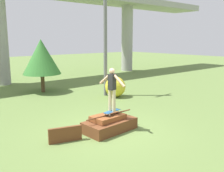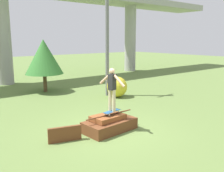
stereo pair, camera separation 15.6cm
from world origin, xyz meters
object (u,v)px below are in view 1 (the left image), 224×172
at_px(skater, 112,87).
at_px(utility_pole, 105,38).
at_px(skateboard, 112,111).
at_px(bush_yellow_flowering, 115,87).
at_px(tree_behind_left, 41,57).

bearing_deg(skater, utility_pole, 53.68).
bearing_deg(utility_pole, skateboard, -126.32).
height_order(skateboard, bush_yellow_flowering, bush_yellow_flowering).
bearing_deg(skateboard, utility_pole, 53.68).
relative_size(skateboard, utility_pole, 0.12).
height_order(skateboard, utility_pole, utility_pole).
distance_m(skateboard, bush_yellow_flowering, 5.16).
bearing_deg(skateboard, bush_yellow_flowering, 47.84).
relative_size(skater, bush_yellow_flowering, 1.33).
height_order(skater, utility_pole, utility_pole).
distance_m(skater, bush_yellow_flowering, 5.25).
xyz_separation_m(skateboard, utility_pole, (3.28, 4.47, 2.55)).
xyz_separation_m(utility_pole, bush_yellow_flowering, (0.18, -0.64, -2.67)).
bearing_deg(tree_behind_left, skateboard, -97.06).
bearing_deg(bush_yellow_flowering, skateboard, -132.16).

